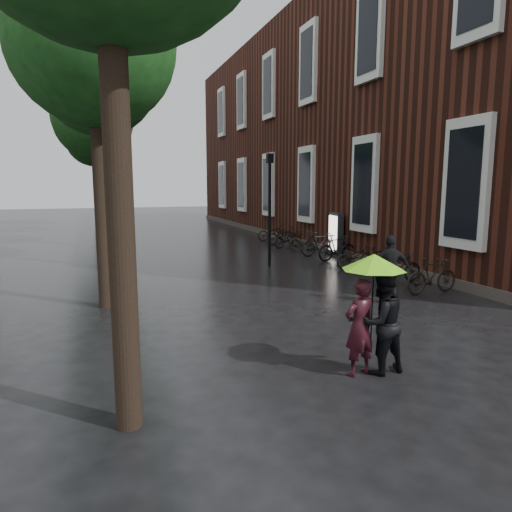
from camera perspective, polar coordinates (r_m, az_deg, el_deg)
name	(u,v)px	position (r m, az deg, el deg)	size (l,w,h in m)	color
ground	(446,410)	(6.89, 22.63, -17.31)	(120.00, 120.00, 0.00)	black
brick_building	(355,133)	(28.31, 12.29, 14.77)	(10.20, 33.20, 12.00)	#38160F
street_trees	(95,102)	(20.69, -19.54, 17.73)	(4.33, 34.03, 8.91)	black
person_burgundy	(359,327)	(7.36, 12.80, -8.70)	(0.56, 0.37, 1.54)	black
person_black	(381,322)	(7.52, 15.37, -8.00)	(0.80, 0.62, 1.65)	black
lime_umbrella	(374,262)	(7.32, 14.52, -0.74)	(1.00, 1.00, 1.49)	black
pedestrian_walking	(390,269)	(12.00, 16.44, -1.61)	(1.01, 0.42, 1.72)	black
parked_bicycles	(323,246)	(19.07, 8.38, 1.23)	(2.11, 13.40, 1.04)	black
ad_lightbox	(335,234)	(19.54, 9.90, 2.69)	(0.28, 1.21, 1.82)	black
lamp_post	(270,199)	(16.64, 1.73, 7.17)	(0.21, 0.21, 4.09)	black
cycle_sign	(117,206)	(21.64, -17.00, 5.97)	(0.16, 0.56, 3.07)	#262628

